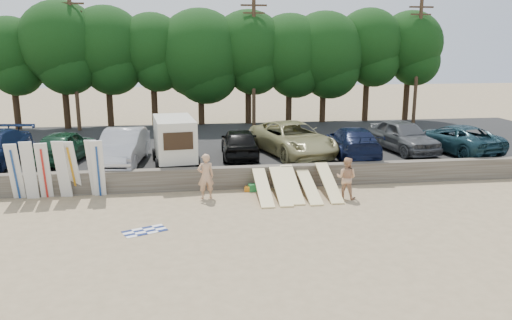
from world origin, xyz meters
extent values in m
plane|color=tan|center=(0.00, 0.00, 0.00)|extent=(120.00, 120.00, 0.00)
cube|color=#6B6356|center=(0.00, 3.00, 0.50)|extent=(44.00, 0.50, 1.00)
cube|color=#282828|center=(0.00, 10.50, 0.35)|extent=(44.00, 14.50, 0.70)
cylinder|color=#382616|center=(-14.30, 17.18, 2.48)|extent=(0.44, 0.44, 3.56)
sphere|color=#134416|center=(-14.30, 17.18, 5.96)|extent=(4.63, 4.63, 4.63)
cylinder|color=#382616|center=(-10.98, 17.06, 2.67)|extent=(0.44, 0.44, 3.94)
sphere|color=#134416|center=(-10.98, 17.06, 6.51)|extent=(5.67, 5.67, 5.67)
cylinder|color=#382616|center=(-8.13, 17.60, 2.60)|extent=(0.44, 0.44, 3.80)
sphere|color=#134416|center=(-8.13, 17.60, 6.31)|extent=(5.53, 5.53, 5.53)
cylinder|color=#382616|center=(-5.01, 17.60, 2.56)|extent=(0.44, 0.44, 3.73)
sphere|color=#134416|center=(-5.01, 17.60, 6.21)|extent=(4.83, 4.83, 4.83)
cylinder|color=#382616|center=(-1.66, 17.60, 2.41)|extent=(0.44, 0.44, 3.43)
sphere|color=#134416|center=(-1.66, 17.60, 5.76)|extent=(6.35, 6.35, 6.35)
cylinder|color=#382616|center=(1.80, 17.60, 2.54)|extent=(0.44, 0.44, 3.68)
sphere|color=#134416|center=(1.80, 17.60, 6.13)|extent=(5.48, 5.48, 5.48)
cylinder|color=#382616|center=(4.85, 17.60, 2.44)|extent=(0.44, 0.44, 3.48)
sphere|color=#134416|center=(4.85, 17.60, 5.84)|extent=(5.60, 5.60, 5.60)
cylinder|color=#382616|center=(7.41, 17.48, 2.45)|extent=(0.44, 0.44, 3.50)
sphere|color=#134416|center=(7.41, 17.48, 5.88)|extent=(5.88, 5.88, 5.88)
cylinder|color=#382616|center=(10.80, 17.60, 2.68)|extent=(0.44, 0.44, 3.95)
sphere|color=#134416|center=(10.80, 17.60, 6.54)|extent=(5.06, 5.06, 5.06)
cylinder|color=#382616|center=(14.05, 17.60, 2.66)|extent=(0.44, 0.44, 3.92)
sphere|color=#134416|center=(14.05, 17.60, 6.49)|extent=(4.84, 4.84, 4.84)
cylinder|color=#473321|center=(-10.00, 16.00, 5.20)|extent=(0.26, 0.26, 9.00)
cube|color=#473321|center=(-10.00, 16.00, 9.00)|extent=(1.80, 0.12, 0.12)
cube|color=#473321|center=(-10.00, 16.00, 8.50)|extent=(1.50, 0.10, 0.10)
cylinder|color=#473321|center=(2.00, 16.00, 5.20)|extent=(0.26, 0.26, 9.00)
cube|color=#473321|center=(2.00, 16.00, 9.00)|extent=(1.80, 0.12, 0.12)
cube|color=#473321|center=(2.00, 16.00, 8.50)|extent=(1.50, 0.10, 0.10)
cylinder|color=#473321|center=(14.00, 16.00, 5.20)|extent=(0.26, 0.26, 9.00)
cube|color=#473321|center=(14.00, 16.00, 9.00)|extent=(1.80, 0.12, 0.12)
cube|color=#473321|center=(14.00, 16.00, 8.50)|extent=(1.50, 0.10, 0.10)
cube|color=beige|center=(-3.34, 5.24, 1.99)|extent=(2.19, 3.75, 1.96)
cube|color=black|center=(-3.12, 3.45, 2.17)|extent=(1.33, 0.19, 0.80)
cylinder|color=black|center=(-4.13, 3.98, 0.99)|extent=(0.25, 0.60, 0.59)
cylinder|color=black|center=(-2.27, 4.20, 0.99)|extent=(0.25, 0.60, 0.59)
cylinder|color=black|center=(-4.40, 6.28, 0.99)|extent=(0.25, 0.60, 0.59)
cylinder|color=black|center=(-2.55, 6.50, 0.99)|extent=(0.25, 0.60, 0.59)
imported|color=#133622|center=(-8.79, 6.56, 1.49)|extent=(2.65, 4.89, 1.58)
imported|color=#ABABB0|center=(-5.84, 5.55, 1.55)|extent=(2.29, 5.31, 1.70)
imported|color=black|center=(-0.05, 6.24, 1.48)|extent=(2.04, 4.63, 1.55)
imported|color=tan|center=(2.79, 6.54, 1.56)|extent=(4.38, 6.71, 1.72)
imported|color=black|center=(5.84, 5.81, 1.46)|extent=(2.53, 5.40, 1.53)
imported|color=#4B4D50|center=(8.94, 6.51, 1.56)|extent=(2.75, 5.27, 1.71)
imported|color=#16323D|center=(11.70, 6.01, 1.45)|extent=(3.71, 5.85, 1.50)
cube|color=silver|center=(-9.87, 2.38, 1.25)|extent=(0.56, 0.84, 2.51)
cube|color=silver|center=(-9.30, 2.36, 1.28)|extent=(0.54, 0.59, 2.56)
cube|color=silver|center=(-8.72, 2.38, 1.25)|extent=(0.61, 0.86, 2.51)
cube|color=silver|center=(-7.99, 2.41, 1.27)|extent=(0.58, 0.69, 2.55)
cube|color=silver|center=(-7.62, 2.59, 1.26)|extent=(0.62, 0.86, 2.51)
cube|color=silver|center=(-6.69, 2.46, 1.28)|extent=(0.58, 0.66, 2.56)
cube|color=silver|center=(-6.51, 2.39, 1.27)|extent=(0.57, 0.71, 2.54)
cube|color=#FFE7A0|center=(0.42, 1.31, 0.48)|extent=(0.56, 2.88, 0.97)
cube|color=#FFE7A0|center=(1.19, 1.33, 0.50)|extent=(0.56, 2.87, 1.01)
cube|color=#FFE7A0|center=(1.72, 1.50, 0.52)|extent=(0.56, 2.86, 1.04)
cube|color=#FFE7A0|center=(2.45, 1.37, 0.42)|extent=(0.56, 2.92, 0.84)
cube|color=#FFE7A0|center=(3.35, 1.41, 0.56)|extent=(0.56, 2.83, 1.12)
imported|color=tan|center=(-1.99, 1.61, 0.98)|extent=(0.78, 0.57, 1.96)
imported|color=tan|center=(3.94, 0.84, 0.89)|extent=(1.10, 1.04, 1.79)
cube|color=green|center=(0.14, 2.40, 0.16)|extent=(0.41, 0.34, 0.32)
cube|color=orange|center=(-0.08, 2.40, 0.11)|extent=(0.36, 0.32, 0.22)
plane|color=white|center=(-4.30, -1.95, 0.01)|extent=(1.97, 1.97, 0.00)
camera|label=1|loc=(-2.67, -18.90, 6.44)|focal=35.00mm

